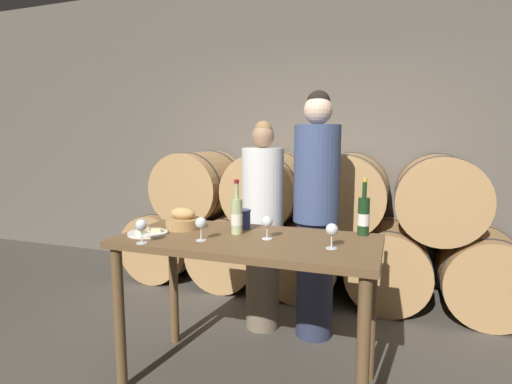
% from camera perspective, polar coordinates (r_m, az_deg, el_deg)
% --- Properties ---
extents(ground_plane, '(10.00, 10.00, 0.00)m').
position_cam_1_polar(ground_plane, '(2.71, -1.13, -25.69)').
color(ground_plane, '#4C473F').
extents(stone_wall_back, '(10.00, 0.12, 3.20)m').
position_cam_1_polar(stone_wall_back, '(4.34, 9.01, 9.03)').
color(stone_wall_back, '#60594F').
rests_on(stone_wall_back, ground_plane).
extents(barrel_stack, '(3.79, 0.83, 1.36)m').
position_cam_1_polar(barrel_stack, '(3.91, 7.26, -4.95)').
color(barrel_stack, tan).
rests_on(barrel_stack, ground_plane).
extents(tasting_table, '(1.50, 0.72, 0.92)m').
position_cam_1_polar(tasting_table, '(2.37, -1.18, -9.68)').
color(tasting_table, brown).
rests_on(tasting_table, ground_plane).
extents(person_left, '(0.32, 0.32, 1.62)m').
position_cam_1_polar(person_left, '(3.09, 0.97, -4.75)').
color(person_left, '#756651').
rests_on(person_left, ground_plane).
extents(person_right, '(0.33, 0.33, 1.83)m').
position_cam_1_polar(person_right, '(2.97, 8.57, -3.05)').
color(person_right, '#2D334C').
rests_on(person_right, ground_plane).
extents(wine_bottle_red, '(0.07, 0.07, 0.34)m').
position_cam_1_polar(wine_bottle_red, '(2.46, 15.13, -3.27)').
color(wine_bottle_red, '#193819').
rests_on(wine_bottle_red, tasting_table).
extents(wine_bottle_white, '(0.07, 0.07, 0.33)m').
position_cam_1_polar(wine_bottle_white, '(2.41, -2.77, -3.37)').
color(wine_bottle_white, '#ADBC7F').
rests_on(wine_bottle_white, tasting_table).
extents(blue_crock, '(0.12, 0.12, 0.12)m').
position_cam_1_polar(blue_crock, '(2.57, -2.07, -3.74)').
color(blue_crock, navy).
rests_on(blue_crock, tasting_table).
extents(bread_basket, '(0.22, 0.22, 0.14)m').
position_cam_1_polar(bread_basket, '(2.60, -10.36, -4.05)').
color(bread_basket, '#A87F4C').
rests_on(bread_basket, tasting_table).
extents(cheese_plate, '(0.24, 0.24, 0.04)m').
position_cam_1_polar(cheese_plate, '(2.50, -15.22, -5.64)').
color(cheese_plate, white).
rests_on(cheese_plate, tasting_table).
extents(wine_glass_far_left, '(0.06, 0.06, 0.13)m').
position_cam_1_polar(wine_glass_far_left, '(2.28, -16.07, -4.71)').
color(wine_glass_far_left, white).
rests_on(wine_glass_far_left, tasting_table).
extents(wine_glass_left, '(0.06, 0.06, 0.13)m').
position_cam_1_polar(wine_glass_left, '(2.27, -7.88, -4.53)').
color(wine_glass_left, white).
rests_on(wine_glass_left, tasting_table).
extents(wine_glass_center, '(0.06, 0.06, 0.13)m').
position_cam_1_polar(wine_glass_center, '(2.28, 1.60, -4.38)').
color(wine_glass_center, white).
rests_on(wine_glass_center, tasting_table).
extents(wine_glass_right, '(0.06, 0.06, 0.13)m').
position_cam_1_polar(wine_glass_right, '(2.13, 10.78, -5.43)').
color(wine_glass_right, white).
rests_on(wine_glass_right, tasting_table).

